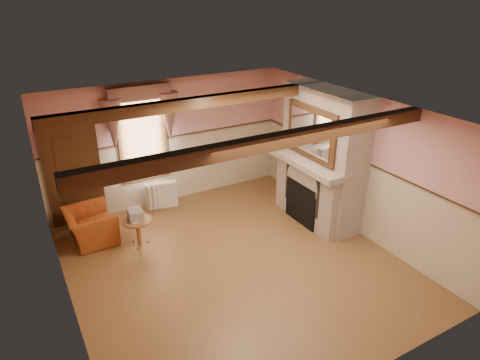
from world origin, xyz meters
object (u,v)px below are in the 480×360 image
armchair (91,226)px  bowl (323,159)px  radiator (162,195)px  mantel_clock (293,141)px  side_table (138,232)px  oil_lamp (310,148)px

armchair → bowl: (4.31, -1.66, 1.14)m
armchair → radiator: size_ratio=1.42×
mantel_clock → bowl: bearing=-90.0°
side_table → radiator: 1.57m
radiator → oil_lamp: oil_lamp is taller
armchair → oil_lamp: size_ratio=3.56×
armchair → oil_lamp: bearing=-108.1°
bowl → oil_lamp: oil_lamp is taller
oil_lamp → bowl: bearing=-90.0°
mantel_clock → radiator: bearing=153.7°
armchair → mantel_clock: bearing=-100.7°
bowl → mantel_clock: 1.02m
mantel_clock → oil_lamp: size_ratio=0.86×
armchair → side_table: (0.76, -0.62, -0.05)m
bowl → oil_lamp: (0.00, 0.43, 0.10)m
radiator → bowl: (2.62, -2.31, 1.16)m
side_table → radiator: radiator is taller
oil_lamp → mantel_clock: bearing=90.0°
armchair → mantel_clock: size_ratio=4.16×
side_table → bowl: 3.88m
oil_lamp → radiator: bearing=144.3°
radiator → bowl: size_ratio=2.16×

